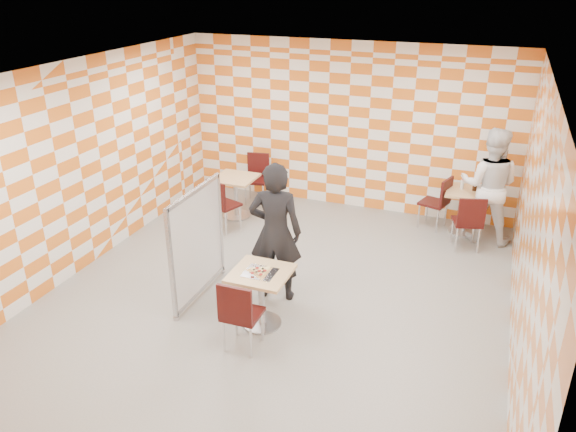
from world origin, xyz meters
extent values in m
plane|color=gray|center=(0.00, 0.00, 0.00)|extent=(7.00, 7.00, 0.00)
plane|color=white|center=(0.00, 0.00, 3.00)|extent=(7.00, 7.00, 0.00)
plane|color=white|center=(0.00, 3.50, 1.50)|extent=(6.00, 0.00, 6.00)
plane|color=white|center=(-3.00, 0.00, 1.50)|extent=(0.00, 7.00, 7.00)
plane|color=white|center=(3.00, 0.00, 1.50)|extent=(0.00, 7.00, 7.00)
cube|color=tan|center=(0.06, -0.64, 0.73)|extent=(0.70, 0.70, 0.04)
cylinder|color=#A5A5AA|center=(0.06, -0.64, 0.37)|extent=(0.08, 0.08, 0.70)
cylinder|color=#A5A5AA|center=(0.06, -0.64, 0.01)|extent=(0.50, 0.50, 0.03)
cube|color=tan|center=(2.21, 3.05, 0.73)|extent=(0.70, 0.70, 0.04)
cylinder|color=#A5A5AA|center=(2.21, 3.05, 0.37)|extent=(0.08, 0.08, 0.70)
cylinder|color=#A5A5AA|center=(2.21, 3.05, 0.01)|extent=(0.50, 0.50, 0.03)
cube|color=tan|center=(-1.68, 2.27, 0.73)|extent=(0.70, 0.70, 0.04)
cylinder|color=#A5A5AA|center=(-1.68, 2.27, 0.37)|extent=(0.08, 0.08, 0.70)
cylinder|color=#A5A5AA|center=(-1.68, 2.27, 0.01)|extent=(0.50, 0.50, 0.03)
cube|color=#350B0A|center=(0.04, -1.13, 0.45)|extent=(0.42, 0.42, 0.04)
cube|color=#350B0A|center=(0.04, -1.33, 0.70)|extent=(0.42, 0.04, 0.45)
cylinder|color=silver|center=(0.21, -0.96, 0.21)|extent=(0.03, 0.03, 0.43)
cylinder|color=silver|center=(-0.13, -0.96, 0.21)|extent=(0.03, 0.03, 0.43)
cylinder|color=silver|center=(0.21, -1.30, 0.21)|extent=(0.03, 0.03, 0.43)
cylinder|color=silver|center=(-0.13, -1.30, 0.21)|extent=(0.03, 0.03, 0.43)
cube|color=#350B0A|center=(2.27, 2.44, 0.45)|extent=(0.52, 0.52, 0.04)
cube|color=#350B0A|center=(2.32, 2.25, 0.70)|extent=(0.41, 0.16, 0.45)
cylinder|color=silver|center=(2.38, 2.65, 0.21)|extent=(0.03, 0.03, 0.43)
cylinder|color=silver|center=(2.05, 2.56, 0.21)|extent=(0.03, 0.03, 0.43)
cylinder|color=silver|center=(2.48, 2.33, 0.21)|extent=(0.03, 0.03, 0.43)
cylinder|color=silver|center=(2.15, 2.23, 0.21)|extent=(0.03, 0.03, 0.43)
cube|color=#350B0A|center=(1.67, 3.06, 0.45)|extent=(0.52, 0.52, 0.04)
cube|color=#350B0A|center=(1.86, 3.00, 0.70)|extent=(0.16, 0.41, 0.45)
cylinder|color=silver|center=(1.56, 3.27, 0.21)|extent=(0.03, 0.03, 0.43)
cylinder|color=silver|center=(1.46, 2.94, 0.21)|extent=(0.03, 0.03, 0.43)
cylinder|color=silver|center=(1.88, 3.17, 0.21)|extent=(0.03, 0.03, 0.43)
cylinder|color=silver|center=(1.78, 2.84, 0.21)|extent=(0.03, 0.03, 0.43)
cube|color=#350B0A|center=(-1.60, 1.71, 0.45)|extent=(0.53, 0.53, 0.04)
cube|color=#350B0A|center=(-1.67, 1.52, 0.70)|extent=(0.41, 0.18, 0.45)
cylinder|color=silver|center=(-1.39, 1.82, 0.21)|extent=(0.03, 0.03, 0.43)
cylinder|color=silver|center=(-1.71, 1.93, 0.21)|extent=(0.03, 0.03, 0.43)
cylinder|color=silver|center=(-1.50, 1.49, 0.21)|extent=(0.03, 0.03, 0.43)
cylinder|color=silver|center=(-1.82, 1.61, 0.21)|extent=(0.03, 0.03, 0.43)
cube|color=#350B0A|center=(-1.60, 2.99, 0.45)|extent=(0.48, 0.48, 0.04)
cube|color=#350B0A|center=(-1.63, 3.19, 0.70)|extent=(0.42, 0.11, 0.45)
cylinder|color=silver|center=(-1.74, 2.79, 0.21)|extent=(0.03, 0.03, 0.43)
cylinder|color=silver|center=(-1.40, 2.85, 0.21)|extent=(0.03, 0.03, 0.43)
cylinder|color=silver|center=(-1.79, 3.13, 0.21)|extent=(0.03, 0.03, 0.43)
cylinder|color=silver|center=(-1.46, 3.18, 0.21)|extent=(0.03, 0.03, 0.43)
cube|color=white|center=(-1.00, -0.29, 0.80)|extent=(0.02, 1.30, 1.40)
cube|color=#B2B2B7|center=(-1.00, -0.29, 1.52)|extent=(0.05, 1.30, 0.05)
cube|color=#B2B2B7|center=(-1.00, -0.29, 0.08)|extent=(0.05, 1.30, 0.05)
cube|color=#B2B2B7|center=(-1.00, -0.94, 0.80)|extent=(0.05, 0.05, 1.50)
cylinder|color=#B2B2B7|center=(-1.00, -0.94, 0.03)|extent=(0.08, 0.08, 0.05)
cube|color=#B2B2B7|center=(-1.00, 0.36, 0.80)|extent=(0.05, 0.05, 1.50)
cylinder|color=#B2B2B7|center=(-1.00, 0.36, 0.03)|extent=(0.08, 0.08, 0.05)
imported|color=black|center=(-0.02, 0.05, 0.96)|extent=(0.77, 0.59, 1.92)
imported|color=white|center=(2.51, 2.87, 0.94)|extent=(0.95, 0.76, 1.89)
cube|color=silver|center=(0.06, -0.66, 0.75)|extent=(0.38, 0.34, 0.01)
cone|color=tan|center=(0.06, -0.66, 0.77)|extent=(0.40, 0.40, 0.02)
cone|color=#F2D88C|center=(0.06, -0.64, 0.78)|extent=(0.33, 0.33, 0.01)
cylinder|color=maroon|center=(0.00, -0.76, 0.79)|extent=(0.04, 0.04, 0.01)
cylinder|color=maroon|center=(0.11, -0.75, 0.79)|extent=(0.04, 0.04, 0.01)
cylinder|color=maroon|center=(0.06, -0.68, 0.79)|extent=(0.04, 0.04, 0.01)
cylinder|color=maroon|center=(0.01, -0.63, 0.79)|extent=(0.04, 0.04, 0.01)
cylinder|color=maroon|center=(0.12, -0.65, 0.79)|extent=(0.04, 0.04, 0.01)
torus|color=black|center=(0.11, -0.69, 0.79)|extent=(0.03, 0.03, 0.01)
torus|color=black|center=(0.04, -0.72, 0.79)|extent=(0.03, 0.03, 0.01)
torus|color=black|center=(0.08, -0.62, 0.79)|extent=(0.03, 0.03, 0.01)
torus|color=black|center=(-0.01, -0.68, 0.79)|extent=(0.03, 0.03, 0.01)
cylinder|color=white|center=(2.09, 3.09, 0.83)|extent=(0.06, 0.06, 0.16)
cylinder|color=red|center=(2.09, 3.09, 0.93)|extent=(0.04, 0.04, 0.04)
cylinder|color=black|center=(2.29, 3.08, 0.85)|extent=(0.07, 0.07, 0.20)
cylinder|color=red|center=(2.29, 3.08, 0.96)|extent=(0.03, 0.03, 0.03)
camera|label=1|loc=(2.47, -6.05, 4.14)|focal=35.00mm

